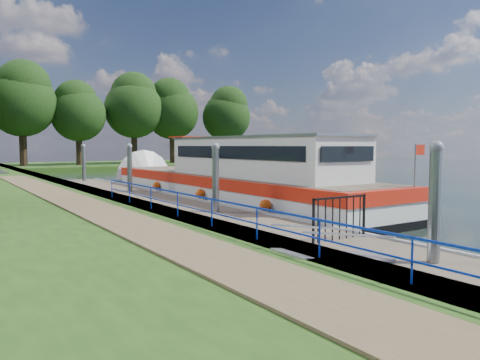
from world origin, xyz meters
TOP-DOWN VIEW (x-y plane):
  - ground at (0.00, 0.00)m, footprint 160.00×160.00m
  - bank_edge at (-2.55, 15.00)m, footprint 1.10×90.00m
  - far_bank at (12.00, 52.00)m, footprint 60.00×18.00m
  - footpath at (-4.40, 8.00)m, footprint 1.60×40.00m
  - blue_fence at (-2.75, 3.00)m, footprint 0.04×18.04m
  - pontoon at (0.00, 13.00)m, footprint 2.50×30.00m
  - mooring_piles at (0.00, 13.00)m, footprint 0.30×27.30m
  - gangway at (-1.85, 0.50)m, footprint 2.58×1.00m
  - gate_panel at (-0.00, 2.20)m, footprint 1.85×0.05m
  - barge at (3.60, 13.84)m, footprint 4.36×21.15m
  - horizon_trees at (-1.61, 48.68)m, footprint 54.38×10.03m

SIDE VIEW (x-z plane):
  - ground at x=0.00m, z-range 0.00..0.00m
  - pontoon at x=0.00m, z-range -0.10..0.46m
  - far_bank at x=12.00m, z-range 0.00..0.60m
  - bank_edge at x=-2.55m, z-range 0.00..0.78m
  - gangway at x=-1.85m, z-range 0.16..1.09m
  - footpath at x=-4.40m, z-range 0.78..0.83m
  - barge at x=3.60m, z-range -1.30..3.48m
  - gate_panel at x=0.00m, z-range 0.57..1.72m
  - mooring_piles at x=0.00m, z-range -0.50..3.05m
  - blue_fence at x=-2.75m, z-range 0.95..1.67m
  - horizon_trees at x=-1.61m, z-range 1.51..14.38m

